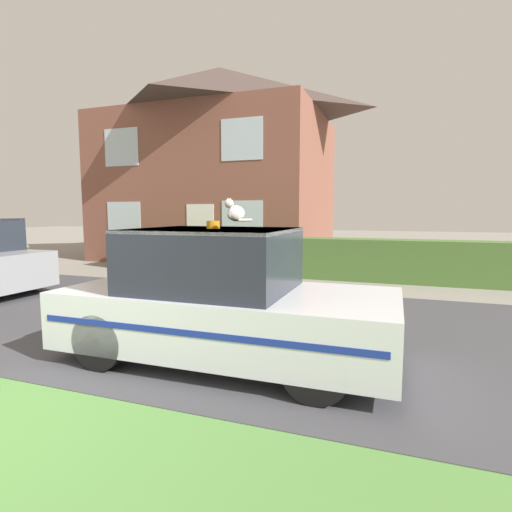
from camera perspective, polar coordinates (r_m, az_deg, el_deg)
The scene contains 6 objects.
road_strip at distance 7.13m, azimuth -9.76°, elevation -8.62°, with size 28.00×5.91×0.01m, color #424247.
garden_hedge at distance 11.32m, azimuth 9.69°, elevation -0.28°, with size 14.18×0.86×1.12m, color #4C7233.
police_car at distance 4.95m, azimuth -4.74°, elevation -6.26°, with size 4.06×1.81×1.71m.
cat at distance 4.57m, azimuth -3.07°, elevation 6.33°, with size 0.30×0.25×0.27m.
house_left at distance 16.85m, azimuth -5.14°, elevation 13.20°, with size 8.68×6.94×7.61m.
wheelie_bin at distance 11.76m, azimuth -12.01°, elevation -0.09°, with size 0.69×0.72×1.11m.
Camera 1 is at (3.42, -1.95, 1.82)m, focal length 28.00 mm.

